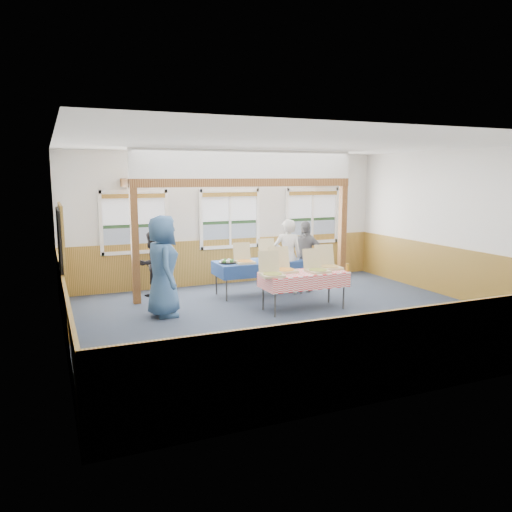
{
  "coord_description": "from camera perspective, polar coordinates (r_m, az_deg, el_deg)",
  "views": [
    {
      "loc": [
        -4.17,
        -8.02,
        2.64
      ],
      "look_at": [
        -0.34,
        1.0,
        1.06
      ],
      "focal_mm": 35.0,
      "sensor_mm": 36.0,
      "label": 1
    }
  ],
  "objects": [
    {
      "name": "pizza_box_f",
      "position": [
        10.32,
        8.31,
        -1.06
      ],
      "size": [
        0.46,
        0.55,
        0.47
      ],
      "rotation": [
        0.0,
        0.0,
        -0.07
      ],
      "color": "#CFBD8A",
      "rests_on": "table_right"
    },
    {
      "name": "woman_black",
      "position": [
        11.25,
        -11.81,
        -0.86
      ],
      "size": [
        0.87,
        0.81,
        1.44
      ],
      "primitive_type": "imported",
      "rotation": [
        0.0,
        0.0,
        3.63
      ],
      "color": "black",
      "rests_on": "floor"
    },
    {
      "name": "pizza_box_e",
      "position": [
        9.93,
        6.97,
        -1.44
      ],
      "size": [
        0.42,
        0.5,
        0.44
      ],
      "rotation": [
        0.0,
        0.0,
        0.03
      ],
      "color": "#CFBD8A",
      "rests_on": "table_right"
    },
    {
      "name": "wainscot_left",
      "position": [
        8.29,
        -20.98,
        -6.06
      ],
      "size": [
        0.05,
        6.98,
        1.1
      ],
      "primitive_type": "cube",
      "color": "brown",
      "rests_on": "floor"
    },
    {
      "name": "ceiling",
      "position": [
        9.06,
        4.59,
        12.68
      ],
      "size": [
        8.0,
        8.0,
        0.0
      ],
      "primitive_type": "plane",
      "rotation": [
        3.14,
        0.0,
        0.0
      ],
      "color": "white",
      "rests_on": "wall_back"
    },
    {
      "name": "pizza_box_c",
      "position": [
        9.46,
        1.81,
        -1.9
      ],
      "size": [
        0.47,
        0.55,
        0.45
      ],
      "rotation": [
        0.0,
        0.0,
        -0.14
      ],
      "color": "#CFBD8A",
      "rests_on": "table_right"
    },
    {
      "name": "floor",
      "position": [
        9.42,
        4.34,
        -7.15
      ],
      "size": [
        8.0,
        8.0,
        0.0
      ],
      "primitive_type": "plane",
      "color": "#262E3E",
      "rests_on": "ground"
    },
    {
      "name": "wainscot_back",
      "position": [
        12.41,
        -3.0,
        -0.55
      ],
      "size": [
        7.98,
        0.05,
        1.1
      ],
      "primitive_type": "cube",
      "color": "brown",
      "rests_on": "floor"
    },
    {
      "name": "window_left",
      "position": [
        11.67,
        -13.72,
        4.18
      ],
      "size": [
        1.56,
        0.1,
        1.46
      ],
      "color": "white",
      "rests_on": "wall_back"
    },
    {
      "name": "wainscot_front",
      "position": [
        6.51,
        18.78,
        -10.06
      ],
      "size": [
        7.98,
        0.05,
        1.1
      ],
      "primitive_type": "cube",
      "color": "brown",
      "rests_on": "floor"
    },
    {
      "name": "woman_white",
      "position": [
        11.23,
        3.66,
        -0.05
      ],
      "size": [
        0.72,
        0.61,
        1.69
      ],
      "primitive_type": "imported",
      "rotation": [
        0.0,
        0.0,
        2.76
      ],
      "color": "silver",
      "rests_on": "floor"
    },
    {
      "name": "wall_right",
      "position": [
        11.5,
        22.49,
        3.28
      ],
      "size": [
        0.0,
        8.0,
        8.0
      ],
      "primitive_type": "plane",
      "rotation": [
        1.57,
        0.0,
        -1.57
      ],
      "color": "silver",
      "rests_on": "floor"
    },
    {
      "name": "cross_beam",
      "position": [
        11.13,
        -0.99,
        8.39
      ],
      "size": [
        5.15,
        0.18,
        0.18
      ],
      "primitive_type": "cube",
      "color": "#582D13",
      "rests_on": "post_left"
    },
    {
      "name": "wainscot_right",
      "position": [
        11.62,
        22.08,
        -1.88
      ],
      "size": [
        0.05,
        6.98,
        1.1
      ],
      "primitive_type": "cube",
      "color": "brown",
      "rests_on": "floor"
    },
    {
      "name": "pizza_box_d",
      "position": [
        9.89,
        3.18,
        -1.42
      ],
      "size": [
        0.44,
        0.53,
        0.47
      ],
      "rotation": [
        0.0,
        0.0,
        -0.01
      ],
      "color": "#CFBD8A",
      "rests_on": "table_right"
    },
    {
      "name": "wall_front",
      "position": [
        6.24,
        19.43,
        -0.96
      ],
      "size": [
        8.0,
        0.0,
        8.0
      ],
      "primitive_type": "plane",
      "rotation": [
        -1.57,
        0.0,
        0.0
      ],
      "color": "silver",
      "rests_on": "floor"
    },
    {
      "name": "wall_left",
      "position": [
        8.09,
        -21.58,
        1.13
      ],
      "size": [
        0.0,
        8.0,
        8.0
      ],
      "primitive_type": "plane",
      "rotation": [
        1.57,
        0.0,
        1.57
      ],
      "color": "silver",
      "rests_on": "floor"
    },
    {
      "name": "pizza_box_b",
      "position": [
        11.42,
        1.64,
        0.01
      ],
      "size": [
        0.41,
        0.5,
        0.44
      ],
      "rotation": [
        0.0,
        0.0,
        0.0
      ],
      "color": "#CFBD8A",
      "rests_on": "table_left"
    },
    {
      "name": "pizza_box_a",
      "position": [
        10.89,
        -1.34,
        -0.45
      ],
      "size": [
        0.42,
        0.5,
        0.42
      ],
      "rotation": [
        0.0,
        0.0,
        -0.07
      ],
      "color": "#CFBD8A",
      "rests_on": "table_left"
    },
    {
      "name": "person_grey",
      "position": [
        11.55,
        5.58,
        -0.01
      ],
      "size": [
        0.96,
        0.93,
        1.62
      ],
      "primitive_type": "imported",
      "rotation": [
        0.0,
        0.0,
        -0.75
      ],
      "color": "slate",
      "rests_on": "floor"
    },
    {
      "name": "window_right",
      "position": [
        13.21,
        6.43,
        4.93
      ],
      "size": [
        1.56,
        0.1,
        1.46
      ],
      "color": "white",
      "rests_on": "wall_back"
    },
    {
      "name": "drink_glass",
      "position": [
        10.1,
        10.42,
        -1.3
      ],
      "size": [
        0.07,
        0.07,
        0.15
      ],
      "primitive_type": "cylinder",
      "color": "#A2711B",
      "rests_on": "table_right"
    },
    {
      "name": "man_blue",
      "position": [
        9.53,
        -10.6,
        -1.15
      ],
      "size": [
        0.67,
        0.97,
        1.92
      ],
      "primitive_type": "imported",
      "rotation": [
        0.0,
        0.0,
        1.51
      ],
      "color": "#345683",
      "rests_on": "floor"
    },
    {
      "name": "table_left",
      "position": [
        11.15,
        0.35,
        -0.83
      ],
      "size": [
        2.05,
        1.06,
        0.76
      ],
      "rotation": [
        0.0,
        0.0,
        -0.1
      ],
      "color": "#373737",
      "rests_on": "floor"
    },
    {
      "name": "window_mid",
      "position": [
        12.25,
        -3.02,
        4.65
      ],
      "size": [
        1.56,
        0.1,
        1.46
      ],
      "color": "white",
      "rests_on": "wall_back"
    },
    {
      "name": "post_left",
      "position": [
        10.55,
        -13.66,
        1.06
      ],
      "size": [
        0.15,
        0.15,
        2.4
      ],
      "primitive_type": "cube",
      "color": "#582D13",
      "rests_on": "floor"
    },
    {
      "name": "table_right",
      "position": [
        9.9,
        5.49,
        -2.21
      ],
      "size": [
        1.79,
        1.01,
        0.76
      ],
      "rotation": [
        0.0,
        0.0,
        0.16
      ],
      "color": "#373737",
      "rests_on": "floor"
    },
    {
      "name": "wall_back",
      "position": [
        12.3,
        -3.08,
        4.3
      ],
      "size": [
        8.0,
        0.0,
        8.0
      ],
      "primitive_type": "plane",
      "rotation": [
        1.57,
        0.0,
        0.0
      ],
      "color": "silver",
      "rests_on": "floor"
    },
    {
      "name": "veggie_tray",
      "position": [
        10.87,
        -3.28,
        -0.66
      ],
      "size": [
        0.37,
        0.37,
        0.09
      ],
      "color": "black",
      "rests_on": "table_left"
    },
    {
      "name": "post_right",
      "position": [
        12.37,
        9.83,
        2.34
      ],
      "size": [
        0.15,
        0.15,
        2.4
      ],
      "primitive_type": "cube",
      "color": "#582D13",
      "rests_on": "floor"
    },
    {
      "name": "cased_opening",
      "position": [
        9.06,
        -21.29,
        -1.58
      ],
      "size": [
        0.06,
        1.3,
        2.1
      ],
      "primitive_type": "cube",
      "color": "#373737",
      "rests_on": "wall_left"
    }
  ]
}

